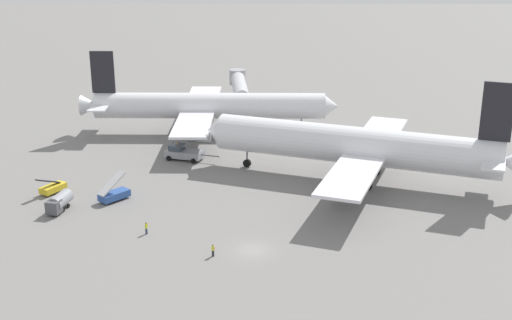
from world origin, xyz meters
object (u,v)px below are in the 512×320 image
object	(u,v)px
ground_crew_marshaller_foreground	(213,250)
jet_bridge	(239,85)
gse_belt_loader_portside	(53,188)
gse_stair_truck_yellow	(114,194)
ground_crew_ramp_agent_by_cones	(146,228)
gse_fuel_bowser_stubby	(59,202)
airliner_at_gate_left	(207,106)
airliner_being_pushed	(356,146)
pushback_tug	(183,153)

from	to	relation	value
ground_crew_marshaller_foreground	jet_bridge	bearing A→B (deg)	89.97
gse_belt_loader_portside	ground_crew_marshaller_foreground	distance (m)	32.54
gse_stair_truck_yellow	ground_crew_ramp_agent_by_cones	world-z (taller)	gse_stair_truck_yellow
ground_crew_ramp_agent_by_cones	gse_fuel_bowser_stubby	bearing A→B (deg)	151.47
airliner_at_gate_left	jet_bridge	size ratio (longest dim) A/B	2.14
gse_fuel_bowser_stubby	ground_crew_marshaller_foreground	xyz separation A→B (m)	(22.57, -13.41, -0.53)
gse_stair_truck_yellow	jet_bridge	size ratio (longest dim) A/B	0.21
airliner_being_pushed	ground_crew_ramp_agent_by_cones	bearing A→B (deg)	-145.29
gse_fuel_bowser_stubby	pushback_tug	bearing A→B (deg)	57.05
ground_crew_marshaller_foreground	ground_crew_ramp_agent_by_cones	distance (m)	10.94
airliner_being_pushed	gse_fuel_bowser_stubby	size ratio (longest dim) A/B	9.39
ground_crew_marshaller_foreground	gse_fuel_bowser_stubby	bearing A→B (deg)	149.28
ground_crew_marshaller_foreground	jet_bridge	world-z (taller)	jet_bridge
pushback_tug	gse_stair_truck_yellow	size ratio (longest dim) A/B	2.03
gse_fuel_bowser_stubby	jet_bridge	distance (m)	65.85
pushback_tug	ground_crew_ramp_agent_by_cones	world-z (taller)	pushback_tug
airliner_at_gate_left	ground_crew_marshaller_foreground	world-z (taller)	airliner_at_gate_left
gse_stair_truck_yellow	jet_bridge	world-z (taller)	jet_bridge
ground_crew_ramp_agent_by_cones	jet_bridge	size ratio (longest dim) A/B	0.07
airliner_at_gate_left	gse_belt_loader_portside	world-z (taller)	airliner_at_gate_left
ground_crew_marshaller_foreground	ground_crew_ramp_agent_by_cones	bearing A→B (deg)	146.21
pushback_tug	ground_crew_ramp_agent_by_cones	size ratio (longest dim) A/B	5.87
airliner_at_gate_left	gse_belt_loader_portside	distance (m)	37.88
pushback_tug	gse_fuel_bowser_stubby	xyz separation A→B (m)	(-14.64, -22.59, 0.13)
gse_fuel_bowser_stubby	ground_crew_marshaller_foreground	bearing A→B (deg)	-30.72
ground_crew_marshaller_foreground	ground_crew_ramp_agent_by_cones	xyz separation A→B (m)	(-9.09, 6.08, 0.04)
gse_belt_loader_portside	ground_crew_ramp_agent_by_cones	xyz separation A→B (m)	(16.46, -14.05, 0.02)
airliner_at_gate_left	airliner_being_pushed	size ratio (longest dim) A/B	1.02
gse_stair_truck_yellow	gse_belt_loader_portside	bearing A→B (deg)	164.11
gse_fuel_bowser_stubby	gse_stair_truck_yellow	world-z (taller)	gse_stair_truck_yellow
pushback_tug	gse_belt_loader_portside	size ratio (longest dim) A/B	1.95
pushback_tug	gse_stair_truck_yellow	distance (m)	20.22
gse_belt_loader_portside	pushback_tug	bearing A→B (deg)	41.97
airliner_at_gate_left	gse_stair_truck_yellow	distance (m)	36.23
airliner_being_pushed	ground_crew_ramp_agent_by_cones	size ratio (longest dim) A/B	29.77
pushback_tug	gse_stair_truck_yellow	xyz separation A→B (m)	(-7.82, -18.65, -0.18)
gse_belt_loader_portside	airliner_being_pushed	bearing A→B (deg)	7.74
airliner_at_gate_left	pushback_tug	xyz separation A→B (m)	(-2.82, -15.70, -4.19)
gse_fuel_bowser_stubby	gse_belt_loader_portside	bearing A→B (deg)	113.94
ground_crew_ramp_agent_by_cones	pushback_tug	bearing A→B (deg)	87.77
pushback_tug	gse_fuel_bowser_stubby	bearing A→B (deg)	-122.95
pushback_tug	ground_crew_marshaller_foreground	size ratio (longest dim) A/B	6.15
gse_stair_truck_yellow	ground_crew_marshaller_foreground	xyz separation A→B (m)	(15.75, -17.35, -0.22)
airliner_being_pushed	pushback_tug	world-z (taller)	airliner_being_pushed
gse_belt_loader_portside	ground_crew_ramp_agent_by_cones	world-z (taller)	gse_belt_loader_portside
airliner_at_gate_left	gse_fuel_bowser_stubby	xyz separation A→B (m)	(-17.46, -38.29, -4.06)
airliner_being_pushed	airliner_at_gate_left	bearing A→B (deg)	134.93
gse_stair_truck_yellow	airliner_being_pushed	bearing A→B (deg)	14.08
pushback_tug	gse_fuel_bowser_stubby	world-z (taller)	pushback_tug
airliner_at_gate_left	airliner_being_pushed	xyz separation A→B (m)	(25.28, -25.34, 0.24)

